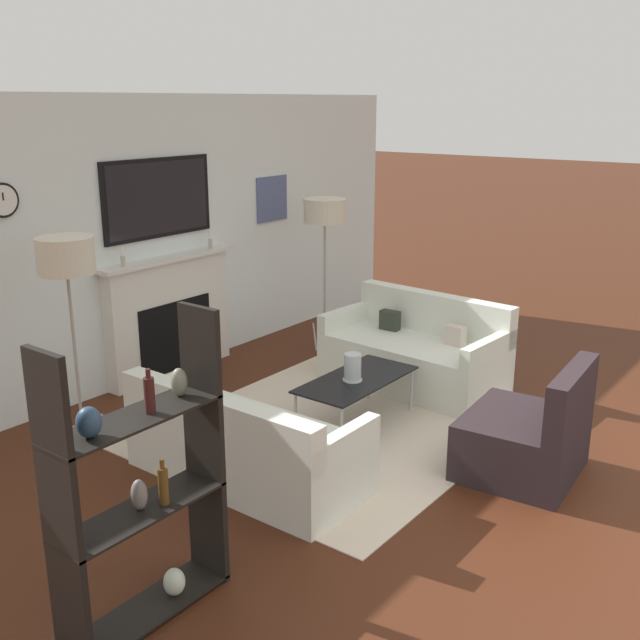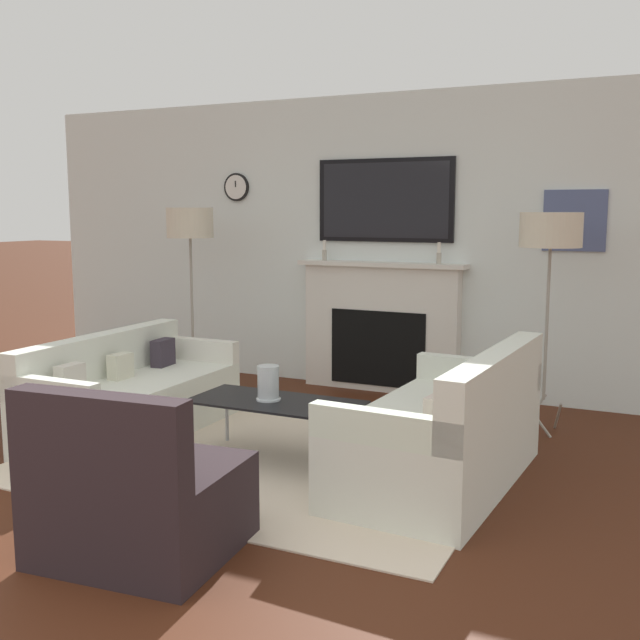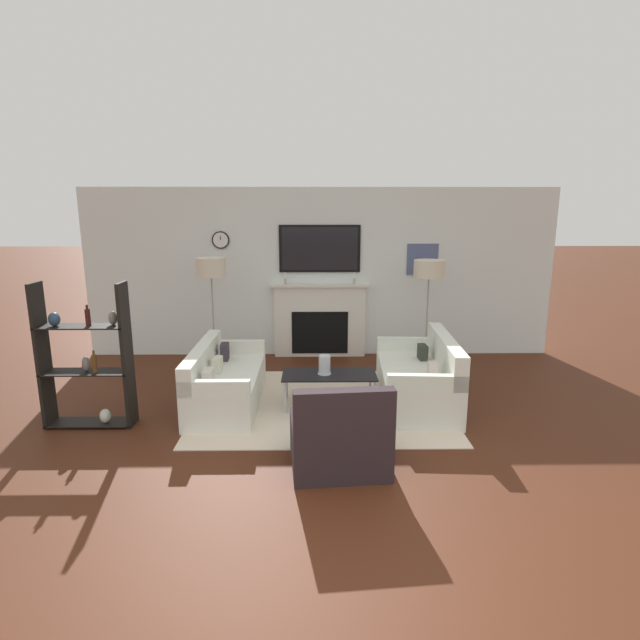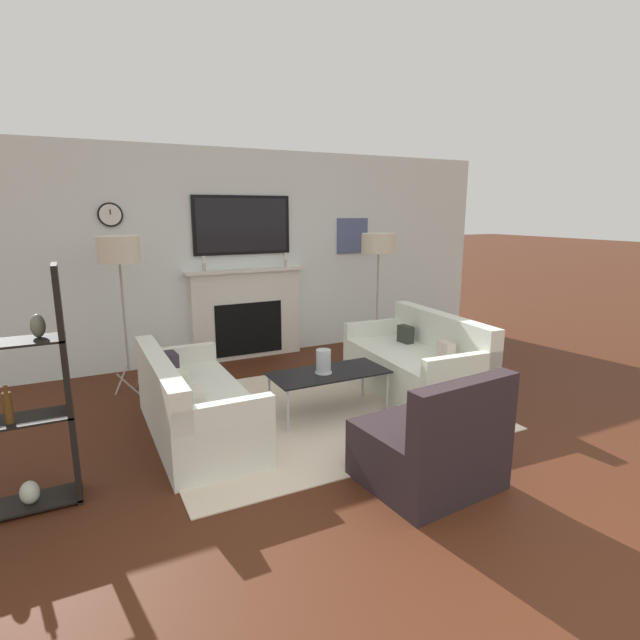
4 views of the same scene
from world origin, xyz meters
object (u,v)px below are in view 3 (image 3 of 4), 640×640
Objects in this scene: hurricane_candle at (325,366)px; floor_lamp_right at (429,270)px; coffee_table at (329,376)px; couch_left at (224,383)px; armchair at (339,439)px; floor_lamp_left at (211,269)px; couch_right at (420,380)px; shelf_unit at (86,360)px.

floor_lamp_right is (1.55, 1.45, 0.98)m from hurricane_candle.
floor_lamp_right reaches higher than coffee_table.
couch_left is at bearing 176.20° from coffee_table.
floor_lamp_right reaches higher than couch_left.
armchair is 3.62m from floor_lamp_left.
floor_lamp_right reaches higher than hurricane_candle.
couch_right is 1.13m from coffee_table.
couch_left reaches higher than hurricane_candle.
couch_right is 1.08× the size of shelf_unit.
floor_lamp_left reaches higher than floor_lamp_right.
coffee_table is 0.14m from hurricane_candle.
armchair is 0.56× the size of floor_lamp_left.
shelf_unit is (-3.79, -0.59, 0.46)m from couch_right.
couch_left reaches higher than coffee_table.
hurricane_candle reaches higher than coffee_table.
floor_lamp_left reaches higher than coffee_table.
floor_lamp_left is at bearing 120.26° from armchair.
armchair is 2.92m from shelf_unit.
armchair is 1.51m from hurricane_candle.
couch_left is 1.04× the size of floor_lamp_left.
floor_lamp_left is at bearing 153.77° from couch_right.
coffee_table is at bearing -1.32° from hurricane_candle.
floor_lamp_left is (-1.71, 2.94, 1.24)m from armchair.
couch_right is at bearing 55.61° from armchair.
couch_right is at bearing -105.25° from floor_lamp_right.
coffee_table is at bearing -175.78° from couch_right.
coffee_table is 2.49m from floor_lamp_left.
floor_lamp_left is 1.02× the size of floor_lamp_right.
hurricane_candle is at bearing -42.10° from floor_lamp_left.
couch_left is 1.58m from shelf_unit.
couch_right is at bearing 4.22° from coffee_table.
hurricane_candle is 0.14× the size of floor_lamp_left.
armchair reaches higher than coffee_table.
shelf_unit reaches higher than coffee_table.
floor_lamp_right is 4.66m from shelf_unit.
hurricane_candle is 2.39m from floor_lamp_left.
floor_lamp_right is (1.49, 1.46, 1.11)m from coffee_table.
coffee_table is 0.67× the size of floor_lamp_left.
coffee_table is (-0.05, 1.48, 0.11)m from armchair.
couch_left is 7.61× the size of hurricane_candle.
shelf_unit is at bearing -171.15° from couch_right.
coffee_table is at bearing -3.80° from couch_left.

